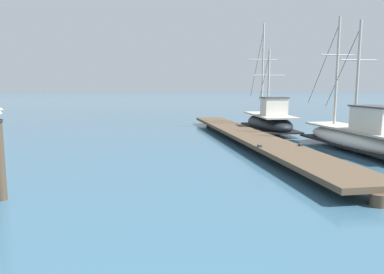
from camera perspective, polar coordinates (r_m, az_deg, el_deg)
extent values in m
cube|color=brown|center=(17.22, 8.97, 0.25)|extent=(2.11, 18.36, 0.16)
cylinder|color=#4C3D2D|center=(9.20, 27.22, -8.80)|extent=(0.36, 0.36, 0.29)
cylinder|color=#4C3D2D|center=(13.04, 15.23, -3.42)|extent=(0.36, 0.36, 0.29)
cylinder|color=#4C3D2D|center=(17.25, 8.95, -0.49)|extent=(0.36, 0.36, 0.29)
cylinder|color=#4C3D2D|center=(21.61, 5.17, 1.28)|extent=(0.36, 0.36, 0.29)
cylinder|color=#4C3D2D|center=(26.05, 2.66, 2.45)|extent=(0.36, 0.36, 0.29)
cube|color=#333338|center=(13.52, 10.59, -1.39)|extent=(0.12, 0.20, 0.08)
cube|color=#333338|center=(14.14, 16.71, -1.18)|extent=(0.12, 0.20, 0.08)
ellipsoid|color=silver|center=(16.38, 24.74, -0.44)|extent=(1.83, 6.78, 0.94)
cube|color=#B2AD9E|center=(16.33, 24.83, 1.04)|extent=(1.61, 6.10, 0.08)
cube|color=black|center=(16.41, 24.70, -1.17)|extent=(1.85, 6.64, 0.08)
cube|color=silver|center=(15.47, 27.08, 2.43)|extent=(1.07, 1.94, 0.93)
cube|color=#3D3D42|center=(15.43, 27.20, 4.25)|extent=(1.16, 2.10, 0.06)
cylinder|color=#B2ADA3|center=(16.52, 24.61, 8.89)|extent=(0.11, 0.11, 4.38)
cylinder|color=#B2ADA3|center=(16.55, 24.73, 10.93)|extent=(1.63, 0.06, 0.06)
cylinder|color=#333338|center=(17.51, 22.44, 9.63)|extent=(0.03, 2.28, 3.24)
cylinder|color=#B2ADA3|center=(17.80, 21.84, 9.57)|extent=(0.11, 0.11, 4.78)
cylinder|color=#B2ADA3|center=(17.84, 21.96, 11.88)|extent=(1.63, 0.06, 0.06)
cylinder|color=#333338|center=(18.92, 19.79, 10.27)|extent=(0.03, 2.49, 3.54)
ellipsoid|color=black|center=(21.36, 11.99, 2.09)|extent=(2.50, 5.69, 1.06)
cube|color=#B2AD9E|center=(21.32, 12.03, 3.40)|extent=(2.21, 5.12, 0.08)
cube|color=black|center=(21.39, 11.97, 1.46)|extent=(2.52, 5.59, 0.08)
cube|color=silver|center=(20.49, 12.76, 4.65)|extent=(1.31, 1.27, 0.96)
cube|color=#3D3D42|center=(20.47, 12.80, 6.07)|extent=(1.41, 1.37, 0.06)
cylinder|color=#B2ADA3|center=(21.52, 11.96, 8.44)|extent=(0.11, 0.11, 3.67)
cylinder|color=#B2ADA3|center=(21.53, 11.99, 9.46)|extent=(1.82, 0.22, 0.06)
cylinder|color=#333338|center=(22.47, 11.22, 8.90)|extent=(0.19, 1.91, 2.72)
cylinder|color=#B2ADA3|center=(22.74, 11.08, 10.51)|extent=(0.11, 0.11, 5.32)
cylinder|color=#B2ADA3|center=(22.77, 11.12, 11.85)|extent=(1.82, 0.22, 0.06)
cylinder|color=#333338|center=(24.13, 10.13, 11.01)|extent=(0.27, 2.76, 3.93)
sphere|color=white|center=(9.44, -27.89, 3.84)|extent=(0.08, 0.08, 0.08)
cone|color=gold|center=(9.44, -27.58, 3.83)|extent=(0.05, 0.04, 0.02)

